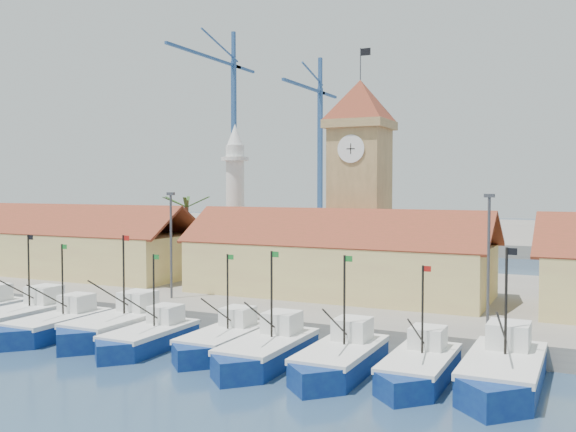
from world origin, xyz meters
The scene contains 20 objects.
ground centered at (0.00, 0.00, 0.00)m, with size 400.00×400.00×0.00m, color #1C314A.
quay centered at (0.00, 24.00, 0.75)m, with size 140.00×32.00×1.50m, color gray.
terminal centered at (0.00, 110.00, 1.00)m, with size 240.00×80.00×2.00m, color gray.
boat_1 centered at (-19.56, 2.75, 0.79)m, with size 3.70×10.13×7.67m.
boat_2 centered at (-15.16, 1.92, 0.74)m, with size 3.45×9.44×7.14m.
boat_3 centered at (-10.64, 3.29, 0.82)m, with size 3.81×10.43×7.89m.
boat_4 centered at (-6.76, 1.89, 0.70)m, with size 3.26×8.93×6.76m.
boat_5 centered at (-1.69, 3.21, 0.71)m, with size 3.31×9.08×6.87m.
boat_6 centered at (2.22, 1.94, 0.76)m, with size 3.56×9.77×7.39m.
boat_7 centered at (7.00, 2.15, 0.76)m, with size 3.53×9.67×7.32m.
boat_8 centered at (11.61, 2.59, 0.71)m, with size 3.33×9.11×6.89m.
boat_9 centered at (16.06, 3.22, 0.84)m, with size 3.91×10.71×8.11m.
hall_left centered at (-32.00, 20.00, 3.99)m, with size 31.20×10.13×7.61m.
hall_center centered at (0.00, 20.00, 3.99)m, with size 27.04×10.13×7.61m.
clock_tower centered at (0.00, 26.00, 11.96)m, with size 5.80×5.80×22.70m.
minaret centered at (-15.00, 28.00, 9.73)m, with size 3.00×3.00×16.30m.
palm_tree centered at (-20.00, 26.00, 6.25)m, with size 5.60×5.03×8.39m.
lamp_posts centered at (0.50, 12.00, 6.48)m, with size 80.70×0.25×9.03m.
crane_blue_far centered at (-58.32, 100.05, 27.94)m, with size 1.00×37.15×46.08m.
crane_blue_near centered at (-38.28, 106.88, 23.59)m, with size 1.00×30.13×39.27m.
Camera 1 is at (20.28, -32.69, 11.02)m, focal length 40.00 mm.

